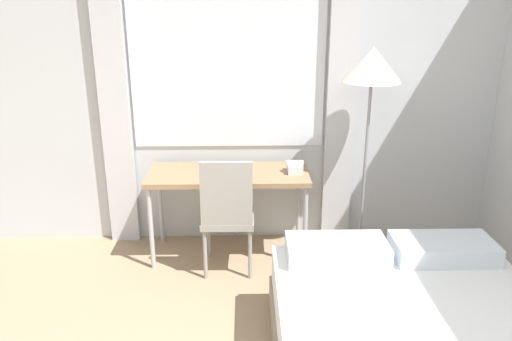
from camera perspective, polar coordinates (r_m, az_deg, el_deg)
name	(u,v)px	position (r m, az deg, el deg)	size (l,w,h in m)	color
wall_back_with_window	(257,86)	(4.17, 0.11, 9.65)	(4.95, 0.13, 2.70)	silver
desk	(228,179)	(4.01, -3.18, -1.01)	(1.28, 0.54, 0.72)	#937551
desk_chair	(227,211)	(3.78, -3.29, -4.62)	(0.40, 0.40, 0.94)	gray
standing_lamp	(372,77)	(3.85, 13.07, 10.39)	(0.44, 0.44, 1.71)	#4C4C51
telephone	(295,167)	(3.98, 4.47, 0.35)	(0.14, 0.16, 0.09)	silver
book	(230,174)	(3.91, -3.01, -0.38)	(0.31, 0.20, 0.02)	#4C4238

